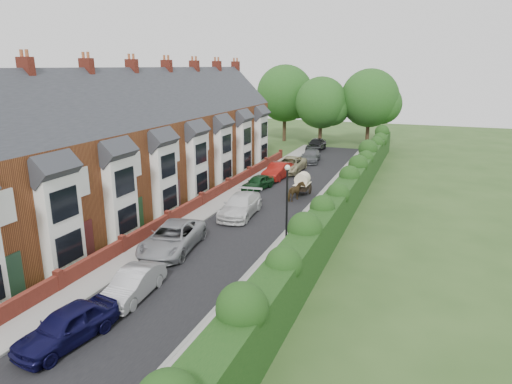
# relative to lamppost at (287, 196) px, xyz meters

# --- Properties ---
(ground) EXTENTS (140.00, 140.00, 0.00)m
(ground) POSITION_rel_lamppost_xyz_m (-3.40, -4.00, -3.30)
(ground) COLOR #2D4C1E
(ground) RESTS_ON ground
(road) EXTENTS (6.00, 58.00, 0.02)m
(road) POSITION_rel_lamppost_xyz_m (-3.90, 7.00, -3.29)
(road) COLOR black
(road) RESTS_ON ground
(pavement_hedge_side) EXTENTS (2.20, 58.00, 0.12)m
(pavement_hedge_side) POSITION_rel_lamppost_xyz_m (0.20, 7.00, -3.24)
(pavement_hedge_side) COLOR #999591
(pavement_hedge_side) RESTS_ON ground
(pavement_house_side) EXTENTS (1.70, 58.00, 0.12)m
(pavement_house_side) POSITION_rel_lamppost_xyz_m (-7.75, 7.00, -3.24)
(pavement_house_side) COLOR #999591
(pavement_house_side) RESTS_ON ground
(kerb_hedge_side) EXTENTS (0.18, 58.00, 0.13)m
(kerb_hedge_side) POSITION_rel_lamppost_xyz_m (-0.85, 7.00, -3.23)
(kerb_hedge_side) COLOR gray
(kerb_hedge_side) RESTS_ON ground
(kerb_house_side) EXTENTS (0.18, 58.00, 0.13)m
(kerb_house_side) POSITION_rel_lamppost_xyz_m (-6.95, 7.00, -3.23)
(kerb_house_side) COLOR gray
(kerb_house_side) RESTS_ON ground
(hedge) EXTENTS (2.10, 58.00, 2.85)m
(hedge) POSITION_rel_lamppost_xyz_m (2.00, 7.00, -1.70)
(hedge) COLOR #123611
(hedge) RESTS_ON ground
(terrace_row) EXTENTS (9.05, 40.50, 11.50)m
(terrace_row) POSITION_rel_lamppost_xyz_m (-14.27, 5.98, 1.18)
(terrace_row) COLOR brown
(terrace_row) RESTS_ON ground
(garden_wall_row) EXTENTS (0.35, 40.35, 1.10)m
(garden_wall_row) POSITION_rel_lamppost_xyz_m (-8.75, 6.00, -2.84)
(garden_wall_row) COLOR maroon
(garden_wall_row) RESTS_ON ground
(lamppost) EXTENTS (0.32, 0.32, 5.16)m
(lamppost) POSITION_rel_lamppost_xyz_m (0.00, 0.00, 0.00)
(lamppost) COLOR black
(lamppost) RESTS_ON ground
(tree_far_left) EXTENTS (7.14, 6.80, 9.29)m
(tree_far_left) POSITION_rel_lamppost_xyz_m (-6.05, 36.08, 2.41)
(tree_far_left) COLOR #332316
(tree_far_left) RESTS_ON ground
(tree_far_right) EXTENTS (7.98, 7.60, 10.31)m
(tree_far_right) POSITION_rel_lamppost_xyz_m (-0.01, 38.08, 3.02)
(tree_far_right) COLOR #332316
(tree_far_right) RESTS_ON ground
(tree_far_back) EXTENTS (8.40, 8.00, 10.82)m
(tree_far_back) POSITION_rel_lamppost_xyz_m (-11.99, 39.08, 3.32)
(tree_far_back) COLOR #332316
(tree_far_back) RESTS_ON ground
(car_navy) EXTENTS (2.39, 4.54, 1.47)m
(car_navy) POSITION_rel_lamppost_xyz_m (-5.22, -12.24, -2.56)
(car_navy) COLOR #0C0B33
(car_navy) RESTS_ON ground
(car_silver_a) EXTENTS (1.77, 4.23, 1.36)m
(car_silver_a) POSITION_rel_lamppost_xyz_m (-5.00, -8.20, -2.62)
(car_silver_a) COLOR #ADACB1
(car_silver_a) RESTS_ON ground
(car_silver_b) EXTENTS (3.41, 6.00, 1.58)m
(car_silver_b) POSITION_rel_lamppost_xyz_m (-6.24, -2.60, -2.51)
(car_silver_b) COLOR #95969B
(car_silver_b) RESTS_ON ground
(car_white) EXTENTS (2.57, 5.50, 1.55)m
(car_white) POSITION_rel_lamppost_xyz_m (-5.00, 4.87, -2.52)
(car_white) COLOR silver
(car_white) RESTS_ON ground
(car_green) EXTENTS (2.24, 3.97, 1.27)m
(car_green) POSITION_rel_lamppost_xyz_m (-6.40, 12.20, -2.66)
(car_green) COLOR #0F3516
(car_green) RESTS_ON ground
(car_red) EXTENTS (2.06, 4.78, 1.53)m
(car_red) POSITION_rel_lamppost_xyz_m (-6.02, 16.70, -2.53)
(car_red) COLOR maroon
(car_red) RESTS_ON ground
(car_beige) EXTENTS (2.63, 5.56, 1.53)m
(car_beige) POSITION_rel_lamppost_xyz_m (-5.76, 19.80, -2.53)
(car_beige) COLOR tan
(car_beige) RESTS_ON ground
(car_grey) EXTENTS (2.52, 4.99, 1.39)m
(car_grey) POSITION_rel_lamppost_xyz_m (-5.01, 25.59, -2.60)
(car_grey) COLOR #4F5256
(car_grey) RESTS_ON ground
(car_black) EXTENTS (2.01, 4.73, 1.59)m
(car_black) POSITION_rel_lamppost_xyz_m (-6.17, 32.92, -2.50)
(car_black) COLOR black
(car_black) RESTS_ON ground
(horse) EXTENTS (1.25, 1.95, 1.52)m
(horse) POSITION_rel_lamppost_xyz_m (-2.26, 9.95, -2.54)
(horse) COLOR #49351A
(horse) RESTS_ON ground
(horse_cart) EXTENTS (1.22, 2.70, 1.95)m
(horse_cart) POSITION_rel_lamppost_xyz_m (-2.26, 11.89, -2.18)
(horse_cart) COLOR black
(horse_cart) RESTS_ON ground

